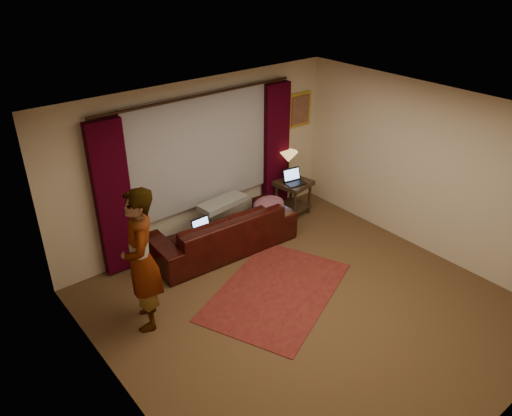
{
  "coord_description": "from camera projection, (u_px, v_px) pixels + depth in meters",
  "views": [
    {
      "loc": [
        -3.83,
        -3.66,
        4.35
      ],
      "look_at": [
        0.1,
        1.2,
        1.0
      ],
      "focal_mm": 35.0,
      "sensor_mm": 36.0,
      "label": 1
    }
  ],
  "objects": [
    {
      "name": "end_table",
      "position": [
        293.0,
        198.0,
        8.89
      ],
      "size": [
        0.63,
        0.63,
        0.63
      ],
      "primitive_type": "cube",
      "rotation": [
        0.0,
        0.0,
        0.16
      ],
      "color": "black",
      "rests_on": "floor"
    },
    {
      "name": "laptop_sofa",
      "position": [
        205.0,
        228.0,
        7.42
      ],
      "size": [
        0.32,
        0.35,
        0.22
      ],
      "primitive_type": null,
      "rotation": [
        0.0,
        0.0,
        0.03
      ],
      "color": "black",
      "rests_on": "sofa"
    },
    {
      "name": "sofa",
      "position": [
        222.0,
        223.0,
        7.78
      ],
      "size": [
        2.39,
        1.14,
        0.94
      ],
      "primitive_type": "imported",
      "rotation": [
        0.0,
        0.0,
        3.09
      ],
      "color": "black",
      "rests_on": "floor"
    },
    {
      "name": "sheer_curtain",
      "position": [
        200.0,
        152.0,
        7.65
      ],
      "size": [
        2.5,
        0.05,
        1.8
      ],
      "primitive_type": "cube",
      "color": "#9998A0",
      "rests_on": "wall_back"
    },
    {
      "name": "drape_right",
      "position": [
        276.0,
        149.0,
        8.6
      ],
      "size": [
        0.5,
        0.14,
        2.3
      ],
      "primitive_type": "cube",
      "color": "#30000E",
      "rests_on": "floor"
    },
    {
      "name": "person",
      "position": [
        141.0,
        260.0,
        6.02
      ],
      "size": [
        0.74,
        0.74,
        1.9
      ],
      "primitive_type": "imported",
      "rotation": [
        0.0,
        0.0,
        -2.0
      ],
      "color": "gray",
      "rests_on": "floor"
    },
    {
      "name": "laptop_table",
      "position": [
        295.0,
        177.0,
        8.6
      ],
      "size": [
        0.39,
        0.42,
        0.25
      ],
      "primitive_type": null,
      "rotation": [
        0.0,
        0.0,
        -0.16
      ],
      "color": "black",
      "rests_on": "end_table"
    },
    {
      "name": "wall_right",
      "position": [
        431.0,
        172.0,
        7.46
      ],
      "size": [
        0.02,
        5.0,
        2.6
      ],
      "primitive_type": "cube",
      "color": "beige",
      "rests_on": "ground"
    },
    {
      "name": "ceiling",
      "position": [
        318.0,
        122.0,
        5.46
      ],
      "size": [
        5.0,
        5.0,
        0.02
      ],
      "primitive_type": "cube",
      "color": "silver",
      "rests_on": "ground"
    },
    {
      "name": "drape_left",
      "position": [
        113.0,
        199.0,
        6.94
      ],
      "size": [
        0.5,
        0.14,
        2.3
      ],
      "primitive_type": "cube",
      "color": "#30000E",
      "rests_on": "floor"
    },
    {
      "name": "area_rug",
      "position": [
        276.0,
        291.0,
        7.01
      ],
      "size": [
        2.59,
        2.21,
        0.01
      ],
      "primitive_type": "cube",
      "rotation": [
        0.0,
        0.0,
        0.41
      ],
      "color": "maroon",
      "rests_on": "floor"
    },
    {
      "name": "curtain_rod",
      "position": [
        199.0,
        96.0,
        7.2
      ],
      "size": [
        0.04,
        0.04,
        3.4
      ],
      "primitive_type": "cylinder",
      "color": "black",
      "rests_on": "wall_back"
    },
    {
      "name": "floor",
      "position": [
        306.0,
        309.0,
        6.69
      ],
      "size": [
        5.0,
        5.0,
        0.01
      ],
      "primitive_type": "cube",
      "color": "brown",
      "rests_on": "ground"
    },
    {
      "name": "wall_back",
      "position": [
        199.0,
        162.0,
        7.79
      ],
      "size": [
        5.0,
        0.02,
        2.6
      ],
      "primitive_type": "cube",
      "color": "beige",
      "rests_on": "ground"
    },
    {
      "name": "wall_left",
      "position": [
        122.0,
        309.0,
        4.69
      ],
      "size": [
        0.02,
        5.0,
        2.6
      ],
      "primitive_type": "cube",
      "color": "beige",
      "rests_on": "ground"
    },
    {
      "name": "picture_frame",
      "position": [
        299.0,
        110.0,
        8.72
      ],
      "size": [
        0.5,
        0.04,
        0.6
      ],
      "primitive_type": "cube",
      "color": "gold",
      "rests_on": "wall_back"
    },
    {
      "name": "tiffany_lamp",
      "position": [
        288.0,
        165.0,
        8.73
      ],
      "size": [
        0.35,
        0.35,
        0.5
      ],
      "primitive_type": null,
      "rotation": [
        0.0,
        0.0,
        0.13
      ],
      "color": "olive",
      "rests_on": "end_table"
    },
    {
      "name": "clothing_pile",
      "position": [
        269.0,
        205.0,
        8.06
      ],
      "size": [
        0.55,
        0.42,
        0.23
      ],
      "primitive_type": "ellipsoid",
      "rotation": [
        0.0,
        0.0,
        -0.0
      ],
      "color": "#713F51",
      "rests_on": "sofa"
    },
    {
      "name": "throw_blanket",
      "position": [
        222.0,
        188.0,
        7.78
      ],
      "size": [
        0.85,
        0.42,
        0.1
      ],
      "primitive_type": "cube",
      "rotation": [
        0.0,
        0.0,
        0.12
      ],
      "color": "gray",
      "rests_on": "sofa"
    }
  ]
}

